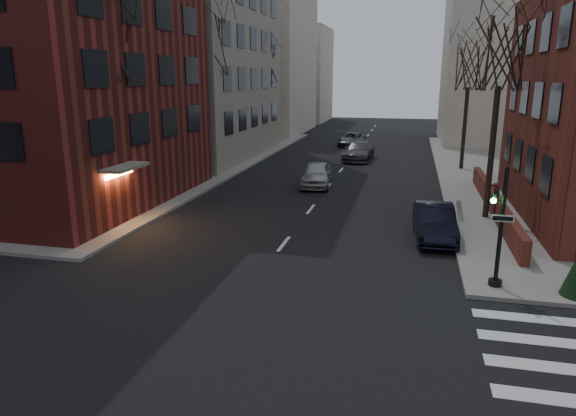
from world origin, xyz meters
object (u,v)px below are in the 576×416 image
object	(u,v)px
tree_left_b	(207,45)
streetlamp_far	(276,103)
streetlamp_near	(195,120)
car_lane_silver	(316,174)
tree_right_b	(470,66)
car_lane_far	(352,139)
traffic_signal	(498,235)
parked_sedan	(434,222)
tree_right_a	(502,51)
tree_left_a	(108,41)
car_lane_gray	(359,151)
tree_left_c	(264,63)
sandwich_board	(455,209)

from	to	relation	value
tree_left_b	streetlamp_far	distance (m)	16.68
streetlamp_near	car_lane_silver	xyz separation A→B (m)	(7.40, 1.93, -3.47)
streetlamp_far	tree_right_b	bearing A→B (deg)	-30.47
car_lane_far	tree_right_b	bearing A→B (deg)	-43.82
traffic_signal	parked_sedan	world-z (taller)	traffic_signal
tree_right_a	car_lane_far	size ratio (longest dim) A/B	2.06
tree_left_a	parked_sedan	world-z (taller)	tree_left_a
traffic_signal	tree_left_b	world-z (taller)	tree_left_b
car_lane_silver	car_lane_gray	distance (m)	11.20
tree_left_c	sandwich_board	size ratio (longest dim) A/B	9.89
parked_sedan	traffic_signal	bearing A→B (deg)	-75.27
tree_right_b	car_lane_far	size ratio (longest dim) A/B	1.94
streetlamp_near	car_lane_gray	size ratio (longest dim) A/B	1.17
streetlamp_near	traffic_signal	bearing A→B (deg)	-38.87
traffic_signal	tree_left_b	xyz separation A→B (m)	(-16.74, 17.01, 7.00)
tree_right_a	car_lane_far	bearing A→B (deg)	110.29
tree_left_a	streetlamp_near	world-z (taller)	tree_left_a
tree_right_a	sandwich_board	distance (m)	7.57
tree_left_b	car_lane_far	bearing A→B (deg)	66.00
streetlamp_far	car_lane_gray	size ratio (longest dim) A/B	1.17
car_lane_gray	sandwich_board	bearing A→B (deg)	-66.69
tree_right_a	streetlamp_far	distance (m)	29.65
tree_left_b	tree_right_a	size ratio (longest dim) A/B	1.11
streetlamp_near	sandwich_board	distance (m)	16.60
tree_left_c	sandwich_board	distance (m)	28.82
streetlamp_near	tree_right_b	bearing A→B (deg)	30.47
tree_left_b	tree_right_a	world-z (taller)	tree_left_b
tree_left_b	tree_right_b	world-z (taller)	tree_left_b
car_lane_far	car_lane_silver	bearing A→B (deg)	-82.56
tree_left_a	parked_sedan	xyz separation A→B (m)	(15.00, 0.22, -7.72)
traffic_signal	car_lane_gray	size ratio (longest dim) A/B	0.75
traffic_signal	tree_left_c	size ratio (longest dim) A/B	0.41
tree_right_b	streetlamp_far	world-z (taller)	tree_right_b
tree_left_b	sandwich_board	bearing A→B (deg)	-28.48
tree_left_b	sandwich_board	distance (m)	20.10
tree_left_a	tree_left_c	size ratio (longest dim) A/B	1.06
tree_left_b	tree_left_c	bearing A→B (deg)	90.00
streetlamp_far	car_lane_gray	distance (m)	11.91
tree_left_b	traffic_signal	bearing A→B (deg)	-45.46
parked_sedan	sandwich_board	distance (m)	3.24
traffic_signal	tree_right_b	xyz separation A→B (m)	(0.86, 23.01, 5.68)
tree_left_a	sandwich_board	distance (m)	18.20
traffic_signal	streetlamp_far	size ratio (longest dim) A/B	0.64
tree_left_a	car_lane_gray	xyz separation A→B (m)	(9.60, 21.02, -7.69)
tree_right_b	tree_left_b	bearing A→B (deg)	-161.18
sandwich_board	tree_right_b	bearing A→B (deg)	63.81
parked_sedan	sandwich_board	world-z (taller)	parked_sedan
streetlamp_far	sandwich_board	bearing A→B (deg)	-57.93
car_lane_silver	tree_left_b	bearing A→B (deg)	159.96
tree_left_a	tree_right_a	size ratio (longest dim) A/B	1.06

